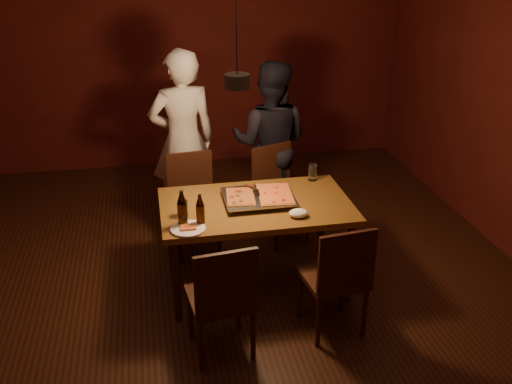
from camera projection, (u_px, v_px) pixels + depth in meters
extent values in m
plane|color=#3A1B0F|center=(240.00, 291.00, 4.71)|extent=(6.00, 6.00, 0.00)
plane|color=#5A1814|center=(197.00, 51.00, 6.80)|extent=(5.00, 0.00, 5.00)
cube|color=brown|center=(256.00, 206.00, 4.50)|extent=(1.50, 0.90, 0.05)
cylinder|color=#38190F|center=(177.00, 281.00, 4.21)|extent=(0.06, 0.06, 0.70)
cylinder|color=#38190F|center=(349.00, 263.00, 4.44)|extent=(0.06, 0.06, 0.70)
cylinder|color=#38190F|center=(171.00, 234.00, 4.87)|extent=(0.06, 0.06, 0.70)
cylinder|color=#38190F|center=(321.00, 220.00, 5.10)|extent=(0.06, 0.06, 0.70)
cube|color=#38190F|center=(195.00, 208.00, 5.15)|extent=(0.46, 0.46, 0.04)
cube|color=#38190F|center=(190.00, 175.00, 5.22)|extent=(0.42, 0.07, 0.45)
cube|color=#38190F|center=(282.00, 198.00, 5.34)|extent=(0.54, 0.54, 0.04)
cube|color=#38190F|center=(271.00, 167.00, 5.39)|extent=(0.40, 0.18, 0.45)
cube|color=#38190F|center=(220.00, 298.00, 3.88)|extent=(0.47, 0.47, 0.04)
cube|color=#38190F|center=(227.00, 283.00, 3.62)|extent=(0.42, 0.08, 0.45)
cube|color=#38190F|center=(333.00, 277.00, 4.11)|extent=(0.47, 0.47, 0.04)
cube|color=#38190F|center=(347.00, 262.00, 3.84)|extent=(0.42, 0.08, 0.45)
cube|color=silver|center=(259.00, 199.00, 4.51)|extent=(0.58, 0.49, 0.05)
cube|color=maroon|center=(241.00, 197.00, 4.47)|extent=(0.25, 0.36, 0.02)
cube|color=gold|center=(275.00, 194.00, 4.51)|extent=(0.30, 0.44, 0.02)
cylinder|color=black|center=(183.00, 214.00, 4.12)|extent=(0.07, 0.07, 0.18)
cone|color=black|center=(181.00, 197.00, 4.07)|extent=(0.07, 0.07, 0.10)
cylinder|color=black|center=(200.00, 215.00, 4.14)|extent=(0.06, 0.06, 0.15)
cone|color=black|center=(200.00, 200.00, 4.09)|extent=(0.06, 0.06, 0.09)
cylinder|color=silver|center=(183.00, 208.00, 4.27)|extent=(0.08, 0.08, 0.12)
cylinder|color=silver|center=(313.00, 172.00, 4.88)|extent=(0.07, 0.07, 0.15)
cylinder|color=white|center=(188.00, 229.00, 4.09)|extent=(0.25, 0.25, 0.02)
cube|color=gold|center=(188.00, 227.00, 4.09)|extent=(0.11, 0.09, 0.01)
ellipsoid|color=white|center=(298.00, 213.00, 4.27)|extent=(0.15, 0.11, 0.06)
imported|color=white|center=(183.00, 141.00, 5.45)|extent=(0.70, 0.51, 1.76)
imported|color=black|center=(270.00, 143.00, 5.60)|extent=(0.96, 0.87, 1.62)
cylinder|color=black|center=(237.00, 81.00, 3.98)|extent=(0.18, 0.18, 0.10)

